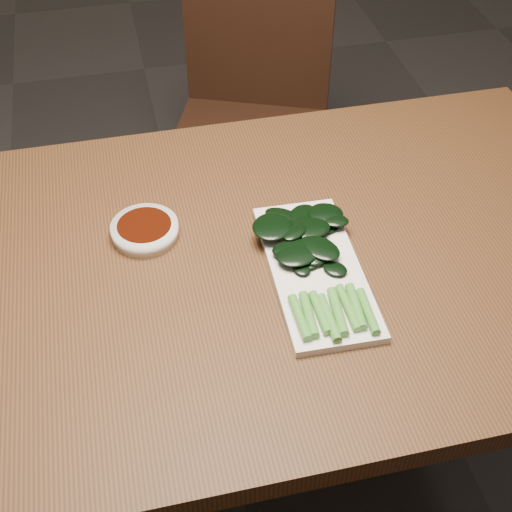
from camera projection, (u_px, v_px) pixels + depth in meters
name	position (u px, v px, depth m)	size (l,w,h in m)	color
ground	(239.00, 485.00, 1.70)	(6.00, 6.00, 0.00)	#2A2727
table	(233.00, 291.00, 1.22)	(1.40, 0.80, 0.75)	#412612
chair_far	(251.00, 111.00, 1.97)	(0.53, 0.53, 0.89)	black
sauce_bowl	(145.00, 230.00, 1.21)	(0.11, 0.11, 0.03)	silver
serving_plate	(316.00, 270.00, 1.15)	(0.15, 0.33, 0.01)	silver
gai_lan	(311.00, 252.00, 1.15)	(0.19, 0.32, 0.03)	#489132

